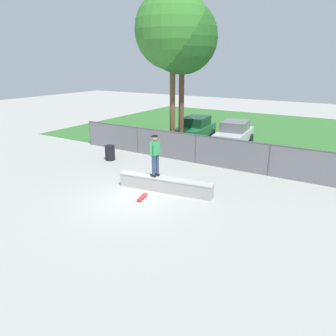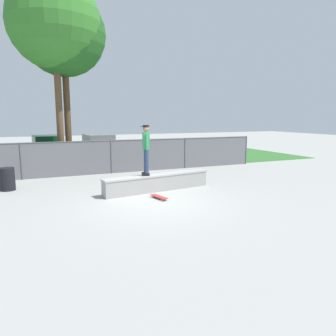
# 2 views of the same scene
# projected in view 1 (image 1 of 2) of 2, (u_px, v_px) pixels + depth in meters

# --- Properties ---
(ground_plane) EXTENTS (80.00, 80.00, 0.00)m
(ground_plane) POSITION_uv_depth(u_px,v_px,m) (131.00, 200.00, 12.89)
(ground_plane) COLOR #9E9E99
(grass_strip) EXTENTS (28.19, 20.00, 0.02)m
(grass_strip) POSITION_uv_depth(u_px,v_px,m) (251.00, 131.00, 25.99)
(grass_strip) COLOR #336B2D
(grass_strip) RESTS_ON ground
(concrete_ledge) EXTENTS (4.34, 1.09, 0.64)m
(concrete_ledge) POSITION_uv_depth(u_px,v_px,m) (165.00, 185.00, 13.65)
(concrete_ledge) COLOR #999993
(concrete_ledge) RESTS_ON ground
(skateboarder) EXTENTS (0.35, 0.59, 1.84)m
(skateboarder) POSITION_uv_depth(u_px,v_px,m) (155.00, 154.00, 13.42)
(skateboarder) COLOR black
(skateboarder) RESTS_ON concrete_ledge
(skateboard) EXTENTS (0.38, 0.82, 0.09)m
(skateboard) POSITION_uv_depth(u_px,v_px,m) (142.00, 197.00, 13.01)
(skateboard) COLOR red
(skateboard) RESTS_ON ground
(chainlink_fence) EXTENTS (16.26, 0.07, 1.65)m
(chainlink_fence) POSITION_uv_depth(u_px,v_px,m) (196.00, 147.00, 17.39)
(chainlink_fence) COLOR #4C4C51
(chainlink_fence) RESTS_ON ground
(tree_near_left) EXTENTS (4.31, 4.31, 9.27)m
(tree_near_left) POSITION_uv_depth(u_px,v_px,m) (173.00, 31.00, 17.47)
(tree_near_left) COLOR brown
(tree_near_left) RESTS_ON ground
(tree_near_right) EXTENTS (4.06, 4.06, 8.77)m
(tree_near_right) POSITION_uv_depth(u_px,v_px,m) (182.00, 38.00, 17.67)
(tree_near_right) COLOR #513823
(tree_near_right) RESTS_ON ground
(car_green) EXTENTS (2.30, 4.34, 1.66)m
(car_green) POSITION_uv_depth(u_px,v_px,m) (196.00, 128.00, 22.92)
(car_green) COLOR #1E6638
(car_green) RESTS_ON ground
(car_silver) EXTENTS (2.30, 4.34, 1.66)m
(car_silver) POSITION_uv_depth(u_px,v_px,m) (234.00, 133.00, 21.25)
(car_silver) COLOR #B7BABF
(car_silver) RESTS_ON ground
(trash_bin) EXTENTS (0.56, 0.56, 0.87)m
(trash_bin) POSITION_uv_depth(u_px,v_px,m) (110.00, 153.00, 18.10)
(trash_bin) COLOR black
(trash_bin) RESTS_ON ground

